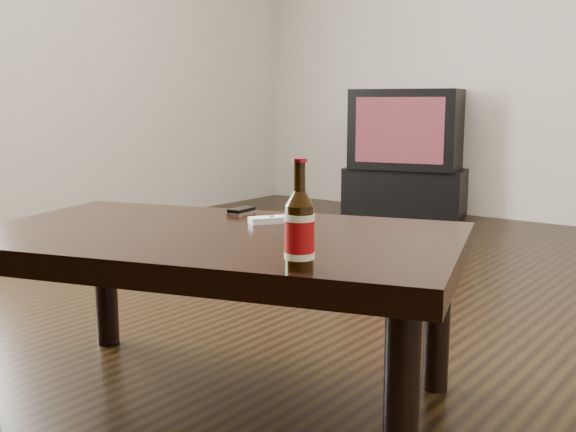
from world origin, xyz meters
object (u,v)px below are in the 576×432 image
Objects in this scene: remote at (278,219)px; beer_bottle at (299,231)px; tv at (407,129)px; phone at (241,211)px; tv_stand at (405,191)px; coffee_table at (216,255)px.

beer_bottle is at bearing -15.27° from remote.
tv is at bearing 142.86° from remote.
tv is at bearing 114.17° from beer_bottle.
beer_bottle is at bearing -44.93° from phone.
phone is (-0.57, 0.47, -0.07)m from beer_bottle.
coffee_table is at bearing -84.86° from tv_stand.
beer_bottle is (1.53, -3.40, -0.07)m from tv.
phone is (0.95, -2.94, 0.32)m from tv_stand.
remote is at bearing -82.82° from tv_stand.
beer_bottle is at bearing -79.64° from tv_stand.
phone is (0.95, -2.94, -0.14)m from tv.
beer_bottle is at bearing -24.59° from coffee_table.
tv_stand is 3.75m from beer_bottle.
remote is (-0.38, 0.41, -0.07)m from beer_bottle.
coffee_table is 0.23m from remote.
tv_stand is 5.14× the size of remote.
tv is 3.21m from remote.
tv_stand is 3.40m from coffee_table.
coffee_table is 8.69× the size of remote.
beer_bottle is 0.74m from phone.
tv is 3.72× the size of beer_bottle.
tv is 0.59× the size of coffee_table.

